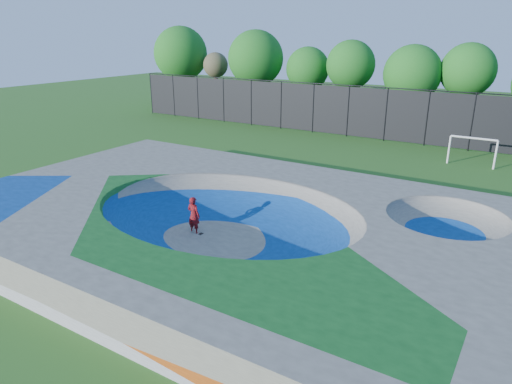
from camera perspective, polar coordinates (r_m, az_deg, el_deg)
ground at (r=18.30m, az=-3.67°, el=-6.16°), size 120.00×120.00×0.00m
skate_deck at (r=17.99m, az=-3.72°, el=-4.00°), size 22.00×14.00×1.50m
skater at (r=18.82m, az=-7.79°, el=-2.92°), size 0.59×0.40×1.60m
skateboard at (r=19.12m, az=-7.69°, el=-5.06°), size 0.78×0.24×0.05m
soccer_goal at (r=31.12m, az=25.46°, el=5.18°), size 2.77×0.12×1.83m
fence at (r=36.23m, az=15.94°, el=9.42°), size 48.09×0.09×4.04m
treeline at (r=41.14m, az=18.39°, el=14.41°), size 52.72×6.17×8.59m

